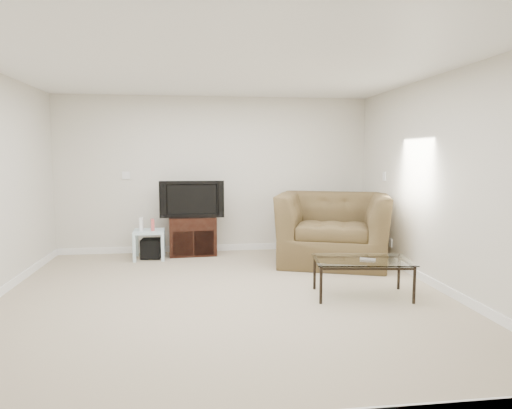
{
  "coord_description": "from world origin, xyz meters",
  "views": [
    {
      "loc": [
        -0.3,
        -4.91,
        1.58
      ],
      "look_at": [
        0.5,
        1.2,
        0.9
      ],
      "focal_mm": 32.0,
      "sensor_mm": 36.0,
      "label": 1
    }
  ],
  "objects": [
    {
      "name": "floor",
      "position": [
        0.0,
        0.0,
        0.0
      ],
      "size": [
        5.0,
        5.0,
        0.0
      ],
      "primitive_type": "plane",
      "color": "tan",
      "rests_on": "ground"
    },
    {
      "name": "ceiling",
      "position": [
        0.0,
        0.0,
        2.5
      ],
      "size": [
        5.0,
        5.0,
        0.0
      ],
      "primitive_type": "plane",
      "color": "white",
      "rests_on": "ground"
    },
    {
      "name": "wall_back",
      "position": [
        0.0,
        2.5,
        1.25
      ],
      "size": [
        5.0,
        0.02,
        2.5
      ],
      "primitive_type": "cube",
      "color": "silver",
      "rests_on": "ground"
    },
    {
      "name": "wall_right",
      "position": [
        2.5,
        0.0,
        1.25
      ],
      "size": [
        0.02,
        5.0,
        2.5
      ],
      "primitive_type": "cube",
      "color": "silver",
      "rests_on": "ground"
    },
    {
      "name": "plate_back",
      "position": [
        -1.4,
        2.49,
        1.25
      ],
      "size": [
        0.12,
        0.02,
        0.12
      ],
      "primitive_type": "cube",
      "color": "white",
      "rests_on": "wall_back"
    },
    {
      "name": "plate_right_switch",
      "position": [
        2.49,
        1.6,
        1.25
      ],
      "size": [
        0.02,
        0.09,
        0.13
      ],
      "primitive_type": "cube",
      "color": "white",
      "rests_on": "wall_right"
    },
    {
      "name": "plate_right_outlet",
      "position": [
        2.49,
        1.3,
        0.3
      ],
      "size": [
        0.02,
        0.08,
        0.12
      ],
      "primitive_type": "cube",
      "color": "white",
      "rests_on": "wall_right"
    },
    {
      "name": "tv_stand",
      "position": [
        -0.37,
        2.28,
        0.3
      ],
      "size": [
        0.75,
        0.54,
        0.6
      ],
      "primitive_type": null,
      "rotation": [
        0.0,
        0.0,
        0.06
      ],
      "color": "black",
      "rests_on": "floor"
    },
    {
      "name": "dvd_player",
      "position": [
        -0.37,
        2.24,
        0.5
      ],
      "size": [
        0.39,
        0.29,
        0.05
      ],
      "primitive_type": "cube",
      "rotation": [
        0.0,
        0.0,
        0.06
      ],
      "color": "black",
      "rests_on": "tv_stand"
    },
    {
      "name": "television",
      "position": [
        -0.37,
        2.25,
        0.89
      ],
      "size": [
        0.93,
        0.21,
        0.57
      ],
      "primitive_type": "imported",
      "rotation": [
        0.0,
        0.0,
        -0.03
      ],
      "color": "black",
      "rests_on": "tv_stand"
    },
    {
      "name": "side_table",
      "position": [
        -1.02,
        2.05,
        0.22
      ],
      "size": [
        0.47,
        0.47,
        0.44
      ],
      "primitive_type": null,
      "rotation": [
        0.0,
        0.0,
        0.03
      ],
      "color": "silver",
      "rests_on": "floor"
    },
    {
      "name": "subwoofer",
      "position": [
        -0.99,
        2.07,
        0.15
      ],
      "size": [
        0.32,
        0.32,
        0.29
      ],
      "primitive_type": "cube",
      "rotation": [
        0.0,
        0.0,
        -0.1
      ],
      "color": "black",
      "rests_on": "floor"
    },
    {
      "name": "game_console",
      "position": [
        -1.13,
        2.03,
        0.54
      ],
      "size": [
        0.05,
        0.15,
        0.2
      ],
      "primitive_type": "cube",
      "rotation": [
        0.0,
        0.0,
        0.02
      ],
      "color": "white",
      "rests_on": "side_table"
    },
    {
      "name": "game_case",
      "position": [
        -0.97,
        2.03,
        0.52
      ],
      "size": [
        0.07,
        0.13,
        0.17
      ],
      "primitive_type": "cube",
      "rotation": [
        0.0,
        0.0,
        0.18
      ],
      "color": "#CC4C4C",
      "rests_on": "side_table"
    },
    {
      "name": "recliner",
      "position": [
        1.67,
        1.47,
        0.68
      ],
      "size": [
        1.8,
        1.47,
        1.36
      ],
      "primitive_type": "imported",
      "rotation": [
        0.0,
        0.0,
        -0.33
      ],
      "color": "brown",
      "rests_on": "floor"
    },
    {
      "name": "coffee_table",
      "position": [
        1.52,
        -0.14,
        0.21
      ],
      "size": [
        1.13,
        0.74,
        0.42
      ],
      "primitive_type": null,
      "rotation": [
        0.0,
        0.0,
        -0.13
      ],
      "color": "black",
      "rests_on": "floor"
    },
    {
      "name": "remote",
      "position": [
        1.57,
        -0.17,
        0.43
      ],
      "size": [
        0.17,
        0.12,
        0.02
      ],
      "primitive_type": "cube",
      "rotation": [
        0.0,
        0.0,
        -0.48
      ],
      "color": "#B2B2B7",
      "rests_on": "coffee_table"
    }
  ]
}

